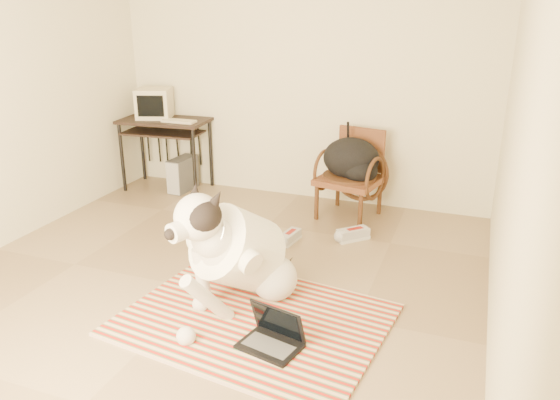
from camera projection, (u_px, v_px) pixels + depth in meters
The scene contains 14 objects.
floor at pixel (202, 289), 4.07m from camera, with size 4.50×4.50×0.00m, color #8B7355.
wall_back at pixel (300, 71), 5.58m from camera, with size 4.50×4.50×0.00m, color beige.
wall_right at pixel (519, 134), 2.94m from camera, with size 4.50×4.50×0.00m, color beige.
rug at pixel (254, 319), 3.67m from camera, with size 1.85×1.50×0.02m.
dog at pixel (238, 253), 3.77m from camera, with size 0.73×1.33×0.98m.
laptop at pixel (273, 336), 3.36m from camera, with size 0.42×0.34×0.26m.
computer_desk at pixel (164, 130), 6.02m from camera, with size 1.00×0.60×0.80m.
crt_monitor at pixel (154, 103), 6.01m from camera, with size 0.45×0.44×0.32m.
desk_keyboard at pixel (179, 121), 5.84m from camera, with size 0.37×0.14×0.02m, color beige.
pc_tower at pixel (183, 174), 6.13m from camera, with size 0.19×0.41×0.38m.
rattan_chair at pixel (352, 174), 5.34m from camera, with size 0.66×0.64×0.85m.
backpack at pixel (353, 160), 5.25m from camera, with size 0.55×0.46×0.40m.
sneaker_left at pixel (290, 237), 4.85m from camera, with size 0.15×0.28×0.09m.
sneaker_right at pixel (353, 235), 4.90m from camera, with size 0.30×0.30×0.11m.
Camera 1 is at (1.80, -3.16, 2.03)m, focal length 35.00 mm.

